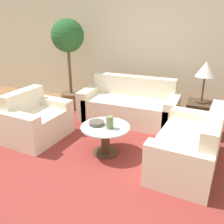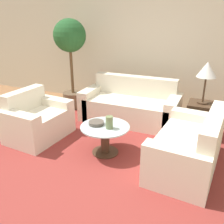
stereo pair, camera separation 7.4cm
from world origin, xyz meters
TOP-DOWN VIEW (x-y plane):
  - ground_plane at (0.00, 0.00)m, footprint 14.00×14.00m
  - wall_back at (0.00, 2.81)m, footprint 10.00×0.06m
  - rug at (-0.10, 0.59)m, footprint 3.37×3.42m
  - sofa_main at (-0.16, 1.87)m, footprint 1.79×0.78m
  - armchair at (-1.35, 0.62)m, footprint 0.79×1.03m
  - loveseat at (1.08, 0.69)m, footprint 0.86×1.44m
  - coffee_table at (-0.10, 0.59)m, footprint 0.70×0.70m
  - side_table at (1.09, 1.74)m, footprint 0.43×0.43m
  - table_lamp at (1.09, 1.74)m, footprint 0.30×0.30m
  - potted_plant at (-1.54, 2.07)m, footprint 0.65×0.65m
  - vase at (-0.02, 0.56)m, footprint 0.10×0.10m
  - bowl at (-0.24, 0.59)m, footprint 0.22×0.22m

SIDE VIEW (x-z plane):
  - ground_plane at x=0.00m, z-range 0.00..0.00m
  - rug at x=-0.10m, z-range 0.00..0.01m
  - armchair at x=-1.35m, z-range -0.11..0.66m
  - loveseat at x=1.08m, z-range -0.12..0.67m
  - sofa_main at x=-0.16m, z-range -0.13..0.68m
  - coffee_table at x=-0.10m, z-range 0.06..0.49m
  - side_table at x=1.09m, z-range 0.00..0.56m
  - bowl at x=-0.24m, z-range 0.43..0.48m
  - vase at x=-0.02m, z-range 0.43..0.60m
  - table_lamp at x=1.09m, z-range 0.75..1.42m
  - potted_plant at x=-1.54m, z-range 0.34..2.16m
  - wall_back at x=0.00m, z-range 0.00..2.60m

